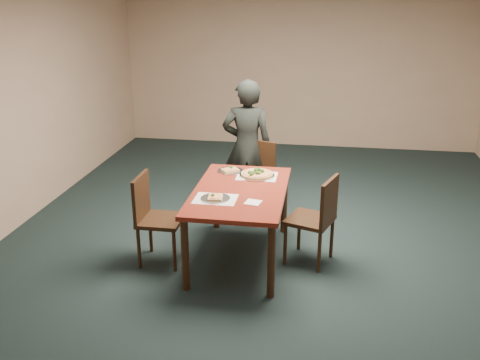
# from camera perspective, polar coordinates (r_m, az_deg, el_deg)

# --- Properties ---
(ground) EXTENTS (8.00, 8.00, 0.00)m
(ground) POSITION_cam_1_polar(r_m,az_deg,el_deg) (5.83, 3.72, -7.00)
(ground) COLOR black
(ground) RESTS_ON ground
(room_shell) EXTENTS (8.00, 8.00, 8.00)m
(room_shell) POSITION_cam_1_polar(r_m,az_deg,el_deg) (5.28, 4.14, 10.10)
(room_shell) COLOR tan
(room_shell) RESTS_ON ground
(dining_table) EXTENTS (0.90, 1.50, 0.75)m
(dining_table) POSITION_cam_1_polar(r_m,az_deg,el_deg) (5.30, 0.00, -1.95)
(dining_table) COLOR maroon
(dining_table) RESTS_ON ground
(chair_far) EXTENTS (0.54, 0.54, 0.91)m
(chair_far) POSITION_cam_1_polar(r_m,az_deg,el_deg) (6.41, 1.62, 0.58)
(chair_far) COLOR black
(chair_far) RESTS_ON ground
(chair_left) EXTENTS (0.42, 0.42, 0.91)m
(chair_left) POSITION_cam_1_polar(r_m,az_deg,el_deg) (5.37, -9.27, -3.58)
(chair_left) COLOR black
(chair_left) RESTS_ON ground
(chair_right) EXTENTS (0.54, 0.54, 0.91)m
(chair_right) POSITION_cam_1_polar(r_m,az_deg,el_deg) (5.32, 8.27, -3.75)
(chair_right) COLOR black
(chair_right) RESTS_ON ground
(diner) EXTENTS (0.63, 0.45, 1.64)m
(diner) POSITION_cam_1_polar(r_m,az_deg,el_deg) (6.45, 0.75, 3.54)
(diner) COLOR black
(diner) RESTS_ON ground
(placemat_main) EXTENTS (0.42, 0.32, 0.00)m
(placemat_main) POSITION_cam_1_polar(r_m,az_deg,el_deg) (5.65, 1.83, 0.43)
(placemat_main) COLOR white
(placemat_main) RESTS_ON dining_table
(placemat_near) EXTENTS (0.40, 0.30, 0.00)m
(placemat_near) POSITION_cam_1_polar(r_m,az_deg,el_deg) (5.04, -2.64, -2.03)
(placemat_near) COLOR white
(placemat_near) RESTS_ON dining_table
(pizza_pan) EXTENTS (0.37, 0.37, 0.08)m
(pizza_pan) POSITION_cam_1_polar(r_m,az_deg,el_deg) (5.64, 1.82, 0.65)
(pizza_pan) COLOR silver
(pizza_pan) RESTS_ON dining_table
(slice_plate_near) EXTENTS (0.28, 0.28, 0.06)m
(slice_plate_near) POSITION_cam_1_polar(r_m,az_deg,el_deg) (5.04, -2.65, -1.90)
(slice_plate_near) COLOR silver
(slice_plate_near) RESTS_ON dining_table
(slice_plate_far) EXTENTS (0.28, 0.28, 0.06)m
(slice_plate_far) POSITION_cam_1_polar(r_m,az_deg,el_deg) (5.79, -1.03, 1.04)
(slice_plate_far) COLOR silver
(slice_plate_far) RESTS_ON dining_table
(napkin) EXTENTS (0.17, 0.17, 0.01)m
(napkin) POSITION_cam_1_polar(r_m,az_deg,el_deg) (4.95, 1.40, -2.40)
(napkin) COLOR white
(napkin) RESTS_ON dining_table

